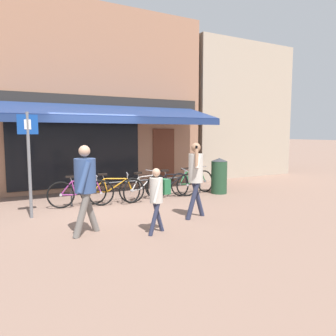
{
  "coord_description": "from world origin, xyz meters",
  "views": [
    {
      "loc": [
        -2.68,
        -8.37,
        1.95
      ],
      "look_at": [
        1.34,
        -1.03,
        1.05
      ],
      "focal_mm": 35.0,
      "sensor_mm": 36.0,
      "label": 1
    }
  ],
  "objects": [
    {
      "name": "ground_plane",
      "position": [
        0.0,
        0.0,
        0.0
      ],
      "size": [
        160.0,
        160.0,
        0.0
      ],
      "primitive_type": "plane",
      "color": "#846656"
    },
    {
      "name": "pedestrian_second_adult",
      "position": [
        -1.11,
        -2.22,
        1.04
      ],
      "size": [
        0.6,
        0.68,
        1.74
      ],
      "rotation": [
        0.0,
        0.0,
        3.19
      ],
      "color": "slate",
      "rests_on": "ground_plane"
    },
    {
      "name": "bike_rack_rail",
      "position": [
        1.25,
        0.41,
        0.48
      ],
      "size": [
        4.23,
        0.04,
        0.57
      ],
      "color": "#47494F",
      "rests_on": "ground_plane"
    },
    {
      "name": "bicycle_purple",
      "position": [
        -0.61,
        0.17,
        0.38
      ],
      "size": [
        1.7,
        0.53,
        0.84
      ],
      "rotation": [
        -0.02,
        0.0,
        -0.2
      ],
      "color": "black",
      "rests_on": "ground_plane"
    },
    {
      "name": "litter_bin",
      "position": [
        3.79,
        0.01,
        0.58
      ],
      "size": [
        0.52,
        0.52,
        1.15
      ],
      "color": "#23472D",
      "rests_on": "ground_plane"
    },
    {
      "name": "bicycle_orange",
      "position": [
        0.24,
        0.14,
        0.38
      ],
      "size": [
        1.69,
        0.65,
        0.85
      ],
      "rotation": [
        0.01,
        0.0,
        -0.29
      ],
      "color": "black",
      "rests_on": "ground_plane"
    },
    {
      "name": "pedestrian_adult",
      "position": [
        1.42,
        -2.19,
        1.07
      ],
      "size": [
        0.6,
        0.52,
        1.74
      ],
      "rotation": [
        0.0,
        0.0,
        3.06
      ],
      "color": "#282D47",
      "rests_on": "ground_plane"
    },
    {
      "name": "pedestrian_child",
      "position": [
        0.13,
        -2.81,
        0.8
      ],
      "size": [
        0.49,
        0.44,
        1.29
      ],
      "rotation": [
        0.0,
        0.0,
        3.22
      ],
      "color": "#282D47",
      "rests_on": "ground_plane"
    },
    {
      "name": "shop_front",
      "position": [
        0.75,
        4.06,
        3.13
      ],
      "size": [
        7.88,
        4.89,
        6.27
      ],
      "color": "#9E7056",
      "rests_on": "ground_plane"
    },
    {
      "name": "bicycle_green",
      "position": [
        2.99,
        0.34,
        0.39
      ],
      "size": [
        1.82,
        0.63,
        0.89
      ],
      "rotation": [
        -0.15,
        0.0,
        0.17
      ],
      "color": "black",
      "rests_on": "ground_plane"
    },
    {
      "name": "parking_sign",
      "position": [
        -1.9,
        -0.39,
        1.48
      ],
      "size": [
        0.44,
        0.07,
        2.42
      ],
      "color": "slate",
      "rests_on": "ground_plane"
    },
    {
      "name": "bicycle_black",
      "position": [
        2.12,
        0.14,
        0.39
      ],
      "size": [
        1.69,
        0.54,
        0.87
      ],
      "rotation": [
        0.07,
        0.0,
        -0.16
      ],
      "color": "black",
      "rests_on": "ground_plane"
    },
    {
      "name": "bicycle_silver",
      "position": [
        1.2,
        0.18,
        0.38
      ],
      "size": [
        1.58,
        0.8,
        0.85
      ],
      "rotation": [
        0.02,
        0.0,
        0.44
      ],
      "color": "black",
      "rests_on": "ground_plane"
    },
    {
      "name": "neighbour_building",
      "position": [
        7.41,
        4.58,
        2.94
      ],
      "size": [
        5.04,
        4.0,
        5.89
      ],
      "color": "tan",
      "rests_on": "ground_plane"
    }
  ]
}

